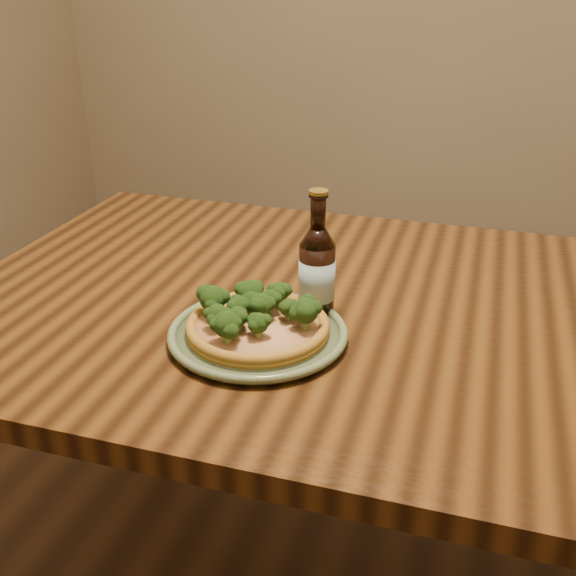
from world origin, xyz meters
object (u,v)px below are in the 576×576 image
(table, at_px, (402,359))
(pizza, at_px, (256,322))
(plate, at_px, (258,334))
(beer_bottle, at_px, (317,271))

(table, relative_size, pizza, 7.15)
(plate, xyz_separation_m, pizza, (-0.00, 0.00, 0.02))
(pizza, bearing_deg, plate, -3.18)
(plate, relative_size, pizza, 1.26)
(table, xyz_separation_m, plate, (-0.21, -0.16, 0.10))
(table, relative_size, beer_bottle, 7.36)
(pizza, bearing_deg, table, 36.84)
(plate, height_order, beer_bottle, beer_bottle)
(table, height_order, pizza, pizza)
(plate, xyz_separation_m, beer_bottle, (0.07, 0.10, 0.07))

